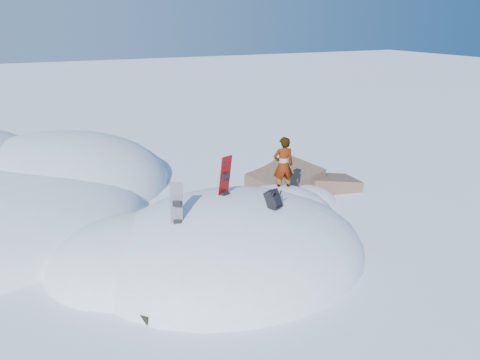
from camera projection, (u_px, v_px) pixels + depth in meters
name	position (u px, v px, depth m)	size (l,w,h in m)	color
ground	(231.00, 255.00, 11.83)	(120.00, 120.00, 0.00)	white
snow_mound	(221.00, 253.00, 11.97)	(8.00, 6.00, 3.00)	silver
rock_outcrop	(294.00, 194.00, 15.91)	(4.68, 4.41, 1.68)	brown
snowboard_red	(224.00, 187.00, 11.73)	(0.40, 0.39, 1.70)	#BE0A0C
snowboard_dark	(177.00, 214.00, 10.47)	(0.38, 0.38, 1.48)	black
backpack	(274.00, 200.00, 11.08)	(0.47, 0.52, 0.54)	black
gear_pile	(153.00, 308.00, 9.49)	(0.86, 0.69, 0.22)	black
person	(283.00, 165.00, 12.86)	(0.59, 0.38, 1.61)	slate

